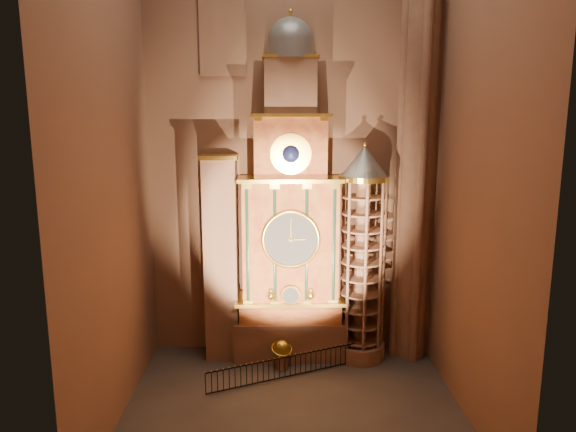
{
  "coord_description": "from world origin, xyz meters",
  "views": [
    {
      "loc": [
        -0.61,
        -19.54,
        11.8
      ],
      "look_at": [
        -0.15,
        3.0,
        7.61
      ],
      "focal_mm": 32.0,
      "sensor_mm": 36.0,
      "label": 1
    }
  ],
  "objects_px": {
    "portrait_tower": "(221,258)",
    "celestial_globe": "(282,352)",
    "stair_turret": "(362,256)",
    "iron_railing": "(285,367)",
    "astronomical_clock": "(290,227)"
  },
  "relations": [
    {
      "from": "portrait_tower",
      "to": "iron_railing",
      "type": "distance_m",
      "value": 6.06
    },
    {
      "from": "astronomical_clock",
      "to": "portrait_tower",
      "type": "relative_size",
      "value": 1.64
    },
    {
      "from": "astronomical_clock",
      "to": "portrait_tower",
      "type": "distance_m",
      "value": 3.73
    },
    {
      "from": "astronomical_clock",
      "to": "iron_railing",
      "type": "distance_m",
      "value": 6.6
    },
    {
      "from": "stair_turret",
      "to": "celestial_globe",
      "type": "bearing_deg",
      "value": -163.14
    },
    {
      "from": "celestial_globe",
      "to": "iron_railing",
      "type": "height_order",
      "value": "celestial_globe"
    },
    {
      "from": "astronomical_clock",
      "to": "celestial_globe",
      "type": "height_order",
      "value": "astronomical_clock"
    },
    {
      "from": "celestial_globe",
      "to": "iron_railing",
      "type": "xyz_separation_m",
      "value": [
        0.14,
        -1.0,
        -0.31
      ]
    },
    {
      "from": "portrait_tower",
      "to": "celestial_globe",
      "type": "bearing_deg",
      "value": -26.52
    },
    {
      "from": "astronomical_clock",
      "to": "celestial_globe",
      "type": "xyz_separation_m",
      "value": [
        -0.44,
        -1.46,
        -5.81
      ]
    },
    {
      "from": "portrait_tower",
      "to": "celestial_globe",
      "type": "height_order",
      "value": "portrait_tower"
    },
    {
      "from": "portrait_tower",
      "to": "iron_railing",
      "type": "height_order",
      "value": "portrait_tower"
    },
    {
      "from": "astronomical_clock",
      "to": "iron_railing",
      "type": "relative_size",
      "value": 2.4
    },
    {
      "from": "astronomical_clock",
      "to": "celestial_globe",
      "type": "distance_m",
      "value": 6.01
    },
    {
      "from": "stair_turret",
      "to": "iron_railing",
      "type": "relative_size",
      "value": 1.55
    }
  ]
}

